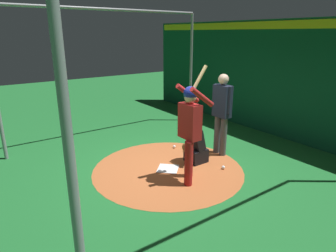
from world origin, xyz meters
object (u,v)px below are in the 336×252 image
home_plate (168,169)px  baseball_0 (174,147)px  umpire (222,110)px  baseball_1 (223,167)px  catcher (195,145)px  batter (190,125)px

home_plate → baseball_0: baseball_0 is taller
home_plate → umpire: umpire is taller
home_plate → baseball_0: 1.18m
baseball_1 → catcher: bearing=-67.8°
baseball_0 → baseball_1: (-0.14, 1.54, 0.00)m
home_plate → baseball_1: 1.16m
umpire → home_plate: bearing=-0.7°
home_plate → batter: batter is taller
batter → catcher: bearing=-137.5°
catcher → baseball_0: 0.98m
catcher → baseball_1: size_ratio=13.36×
batter → umpire: 1.54m
catcher → baseball_1: (-0.26, 0.63, -0.35)m
batter → baseball_0: batter is taller
batter → baseball_0: bearing=-116.7°
catcher → home_plate: bearing=-3.5°
baseball_1 → baseball_0: bearing=-84.8°
umpire → catcher: bearing=1.7°
home_plate → catcher: catcher is taller
catcher → umpire: size_ratio=0.53×
batter → baseball_0: size_ratio=29.27×
catcher → baseball_0: bearing=-97.4°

